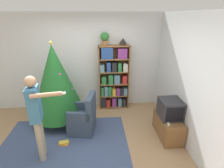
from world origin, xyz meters
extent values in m
plane|color=#9E7A56|center=(0.00, 0.00, 0.00)|extent=(14.00, 14.00, 0.00)
cube|color=silver|center=(0.00, 1.85, 1.30)|extent=(8.00, 0.10, 2.60)
cube|color=silver|center=(2.01, 0.00, 1.30)|extent=(0.10, 8.00, 2.60)
cube|color=#3D4C70|center=(-0.51, 0.19, 0.00)|extent=(2.64, 1.75, 0.01)
cube|color=brown|center=(0.26, 1.64, 0.90)|extent=(0.03, 0.28, 1.79)
cube|color=brown|center=(1.06, 1.64, 0.90)|extent=(0.03, 0.28, 1.79)
cube|color=brown|center=(0.66, 1.64, 1.78)|extent=(0.83, 0.28, 0.03)
cube|color=brown|center=(0.66, 1.78, 0.90)|extent=(0.83, 0.01, 1.79)
cube|color=brown|center=(0.66, 1.64, 0.03)|extent=(0.80, 0.28, 0.03)
cube|color=#232328|center=(0.35, 1.60, 0.19)|extent=(0.13, 0.20, 0.29)
cube|color=#B22D28|center=(0.49, 1.62, 0.15)|extent=(0.11, 0.24, 0.22)
cube|color=#843889|center=(0.66, 1.63, 0.18)|extent=(0.11, 0.26, 0.26)
cube|color=#5B899E|center=(0.83, 1.62, 0.16)|extent=(0.10, 0.22, 0.24)
cube|color=#232328|center=(0.95, 1.62, 0.16)|extent=(0.11, 0.23, 0.22)
cube|color=brown|center=(0.66, 1.64, 0.38)|extent=(0.80, 0.28, 0.03)
cube|color=#2D7A42|center=(0.34, 1.63, 0.52)|extent=(0.07, 0.25, 0.25)
cube|color=#5B899E|center=(0.44, 1.62, 0.53)|extent=(0.09, 0.24, 0.27)
cube|color=#2D7A42|center=(0.54, 1.63, 0.53)|extent=(0.09, 0.25, 0.27)
cube|color=gold|center=(0.66, 1.61, 0.50)|extent=(0.09, 0.20, 0.21)
cube|color=#843889|center=(0.77, 1.63, 0.50)|extent=(0.09, 0.24, 0.21)
cube|color=#232328|center=(0.87, 1.61, 0.50)|extent=(0.09, 0.22, 0.21)
cube|color=#5B899E|center=(0.98, 1.61, 0.50)|extent=(0.10, 0.20, 0.20)
cube|color=brown|center=(0.66, 1.64, 0.73)|extent=(0.80, 0.28, 0.03)
cube|color=#2D7A42|center=(0.38, 1.61, 0.85)|extent=(0.12, 0.20, 0.21)
cube|color=#2D7A42|center=(0.57, 1.62, 0.88)|extent=(0.12, 0.23, 0.26)
cube|color=#5B899E|center=(0.74, 1.63, 0.88)|extent=(0.15, 0.26, 0.25)
cube|color=#B22D28|center=(0.95, 1.62, 0.86)|extent=(0.12, 0.23, 0.22)
cube|color=brown|center=(0.66, 1.64, 1.09)|extent=(0.80, 0.28, 0.03)
cube|color=#5B899E|center=(0.34, 1.62, 1.20)|extent=(0.11, 0.23, 0.20)
cube|color=#284C93|center=(0.51, 1.63, 1.23)|extent=(0.10, 0.25, 0.25)
cube|color=#232328|center=(0.66, 1.64, 1.23)|extent=(0.12, 0.26, 0.25)
cube|color=#2D7A42|center=(0.81, 1.62, 1.22)|extent=(0.09, 0.23, 0.23)
cube|color=beige|center=(0.96, 1.63, 1.21)|extent=(0.12, 0.25, 0.21)
cube|color=brown|center=(0.66, 1.64, 1.44)|extent=(0.80, 0.28, 0.03)
cube|color=#284C93|center=(0.48, 1.64, 1.60)|extent=(0.30, 0.26, 0.30)
cube|color=#843889|center=(0.87, 1.63, 1.59)|extent=(0.24, 0.24, 0.27)
cube|color=brown|center=(1.73, 0.23, 0.24)|extent=(0.42, 0.85, 0.48)
cube|color=#28282D|center=(1.73, 0.23, 0.68)|extent=(0.44, 0.47, 0.40)
cube|color=black|center=(1.73, -0.01, 0.68)|extent=(0.36, 0.01, 0.31)
cube|color=white|center=(1.60, -0.03, 0.49)|extent=(0.04, 0.12, 0.02)
cylinder|color=#4C3323|center=(-0.77, 1.03, 0.05)|extent=(0.36, 0.36, 0.10)
cylinder|color=brown|center=(-0.77, 1.03, 0.16)|extent=(0.08, 0.08, 0.12)
cone|color=#1E6028|center=(-0.77, 1.03, 1.08)|extent=(1.27, 1.27, 1.72)
sphere|color=red|center=(-1.08, 0.87, 0.95)|extent=(0.06, 0.06, 0.06)
sphere|color=#B74C93|center=(-1.05, 1.28, 0.89)|extent=(0.05, 0.05, 0.05)
sphere|color=#B74C93|center=(-0.40, 0.98, 0.89)|extent=(0.06, 0.06, 0.06)
sphere|color=#B74C93|center=(-0.62, 0.87, 1.30)|extent=(0.06, 0.06, 0.06)
sphere|color=#B74C93|center=(-0.88, 1.16, 1.46)|extent=(0.05, 0.05, 0.05)
sphere|color=#E5CC4C|center=(-0.77, 1.03, 1.97)|extent=(0.07, 0.07, 0.07)
cube|color=#334256|center=(-0.17, 0.56, 0.21)|extent=(0.65, 0.65, 0.42)
cube|color=#334256|center=(0.05, 0.52, 0.67)|extent=(0.21, 0.57, 0.50)
cube|color=#334256|center=(-0.13, 0.79, 0.52)|extent=(0.51, 0.16, 0.20)
cube|color=#334256|center=(-0.21, 0.32, 0.52)|extent=(0.51, 0.16, 0.20)
cylinder|color=#9E937F|center=(-0.87, -0.10, 0.41)|extent=(0.11, 0.11, 0.82)
cylinder|color=#9E937F|center=(-0.84, -0.28, 0.41)|extent=(0.11, 0.11, 0.82)
cube|color=teal|center=(-0.86, -0.19, 1.13)|extent=(0.23, 0.34, 0.62)
cylinder|color=tan|center=(-0.89, 0.01, 1.10)|extent=(0.07, 0.07, 0.49)
cylinder|color=tan|center=(-0.59, -0.35, 1.36)|extent=(0.49, 0.15, 0.07)
cube|color=white|center=(-0.35, -0.31, 1.36)|extent=(0.11, 0.05, 0.03)
sphere|color=tan|center=(-0.86, -0.19, 1.53)|extent=(0.19, 0.19, 0.19)
cylinder|color=#935B38|center=(0.43, 1.64, 1.85)|extent=(0.14, 0.14, 0.12)
sphere|color=#2D7033|center=(0.43, 1.64, 2.01)|extent=(0.22, 0.22, 0.22)
cylinder|color=#473828|center=(0.89, 1.64, 1.81)|extent=(0.12, 0.12, 0.04)
cone|color=black|center=(0.89, 1.64, 1.90)|extent=(0.20, 0.20, 0.14)
cube|color=#843889|center=(-0.36, 0.68, 0.01)|extent=(0.19, 0.12, 0.03)
cube|color=#B22D28|center=(-0.35, 0.68, 0.05)|extent=(0.17, 0.15, 0.03)
cube|color=beige|center=(-0.35, 0.69, 0.08)|extent=(0.21, 0.11, 0.03)
cube|color=#2D7A42|center=(-0.36, 0.69, 0.10)|extent=(0.17, 0.13, 0.02)
cube|color=orange|center=(-0.53, 0.13, 0.01)|extent=(0.21, 0.16, 0.02)
cube|color=gold|center=(-0.53, 0.12, 0.04)|extent=(0.21, 0.14, 0.04)
camera|label=1|loc=(0.24, -2.88, 2.53)|focal=28.00mm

